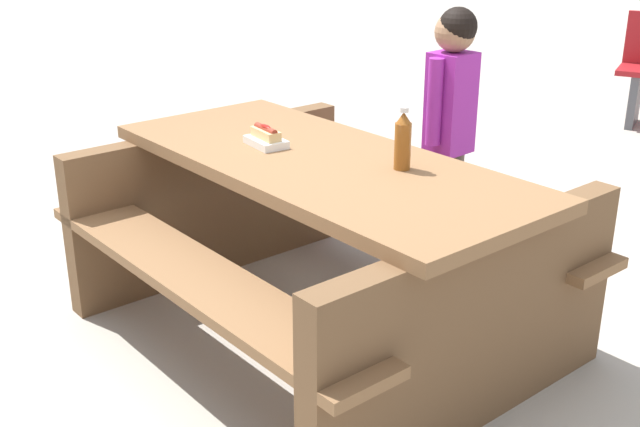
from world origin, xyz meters
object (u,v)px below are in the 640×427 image
Objects in this scene: picnic_table at (320,233)px; soda_bottle at (403,141)px; hotdog_tray at (266,138)px; child_in_coat at (451,104)px.

picnic_table is 0.52m from soda_bottle.
hotdog_tray is at bearing -2.57° from picnic_table.
soda_bottle reaches higher than hotdog_tray.
picnic_table is 0.43m from hotdog_tray.
soda_bottle reaches higher than picnic_table.
picnic_table is at bearing 177.43° from hotdog_tray.
child_in_coat reaches higher than picnic_table.
soda_bottle is 0.92m from child_in_coat.
hotdog_tray is (0.58, 0.04, -0.07)m from soda_bottle.
soda_bottle is (-0.32, -0.05, 0.41)m from picnic_table.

